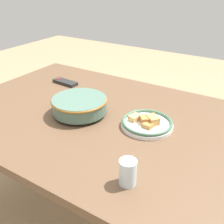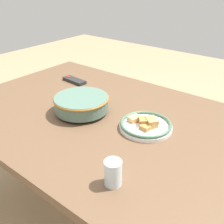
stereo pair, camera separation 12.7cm
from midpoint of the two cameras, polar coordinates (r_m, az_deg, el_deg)
ground_plane at (r=1.83m, az=0.33°, el=-21.96°), size 8.00×8.00×0.00m
dining_table at (r=1.37m, az=0.41°, el=-3.23°), size 1.58×1.05×0.76m
noodle_bowl at (r=1.34m, az=-3.99°, el=1.85°), size 0.28×0.28×0.09m
food_plate at (r=1.23m, az=10.29°, el=-2.88°), size 0.24×0.24×0.05m
tv_remote at (r=1.75m, az=-6.16°, el=6.81°), size 0.18×0.07×0.02m
drinking_glass at (r=0.90m, az=4.35°, el=-13.23°), size 0.06×0.06×0.10m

